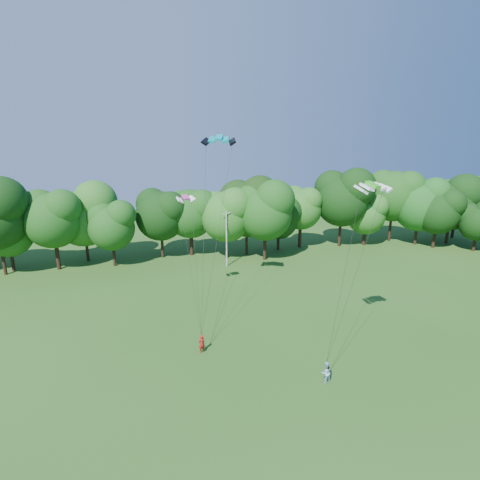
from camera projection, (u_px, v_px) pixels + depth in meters
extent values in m
plane|color=#214B14|center=(291.00, 439.00, 22.31)|extent=(160.00, 160.00, 0.00)
cylinder|color=#B1B1A8|center=(227.00, 239.00, 51.71)|extent=(0.20, 0.20, 7.81)
cube|color=#B1B1A8|center=(226.00, 213.00, 50.74)|extent=(1.50, 0.60, 0.08)
imported|color=#B11B16|center=(202.00, 344.00, 31.24)|extent=(0.69, 0.58, 1.61)
imported|color=#A8CDE9|center=(326.00, 372.00, 27.37)|extent=(0.94, 0.81, 1.67)
cube|color=#05939C|center=(219.00, 137.00, 35.36)|extent=(3.42, 2.28, 0.61)
cube|color=green|center=(373.00, 185.00, 26.99)|extent=(2.80, 1.65, 0.45)
cube|color=#D53B92|center=(185.00, 197.00, 37.48)|extent=(2.03, 1.44, 0.44)
cylinder|color=#322514|center=(12.00, 258.00, 50.42)|extent=(0.42, 0.42, 3.57)
ellipsoid|color=#1C4D16|center=(6.00, 224.00, 49.20)|extent=(7.13, 7.13, 7.78)
cylinder|color=#321E13|center=(247.00, 240.00, 57.66)|extent=(0.46, 0.46, 4.60)
ellipsoid|color=black|center=(247.00, 201.00, 56.08)|extent=(9.19, 9.19, 10.03)
cylinder|color=black|center=(416.00, 231.00, 63.24)|extent=(0.48, 0.48, 4.46)
ellipsoid|color=#184E17|center=(421.00, 197.00, 61.71)|extent=(8.91, 8.91, 9.72)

